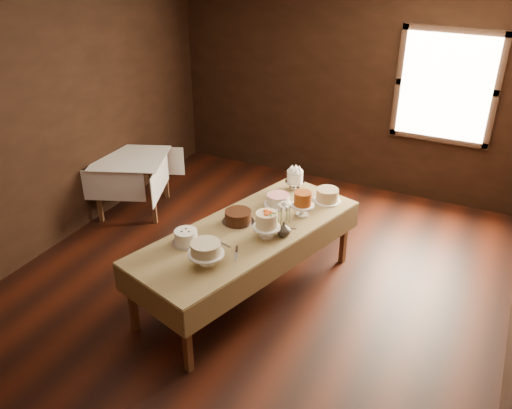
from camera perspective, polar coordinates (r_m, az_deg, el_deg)
The scene contains 21 objects.
floor at distance 5.72m, azimuth -0.89°, elevation -9.28°, with size 5.00×6.00×0.01m, color black.
ceiling at distance 4.58m, azimuth -1.17°, elevation 19.69°, with size 5.00×6.00×0.01m, color beige.
wall_back at distance 7.62m, azimuth 9.52°, elevation 12.01°, with size 5.00×0.02×2.80m, color black.
wall_left at distance 6.44m, azimuth -21.41°, elevation 7.42°, with size 0.02×6.00×2.80m, color black.
window at distance 7.26m, azimuth 19.50°, elevation 11.65°, with size 1.10×0.05×1.30m, color #FFEABF.
display_table at distance 5.32m, azimuth -0.91°, elevation -3.20°, with size 1.64×2.64×0.76m.
side_table at distance 7.15m, azimuth -13.15°, elevation 4.22°, with size 1.15×1.15×0.75m.
cake_meringue at distance 6.05m, azimuth 4.13°, elevation 2.59°, with size 0.22×0.22×0.23m.
cake_speckled at distance 5.84m, azimuth 7.57°, elevation 0.96°, with size 0.30×0.30×0.14m.
cake_lattice at distance 5.72m, azimuth 2.34°, elevation 0.44°, with size 0.33×0.33×0.11m.
cake_caramel at distance 5.50m, azimuth 4.96°, elevation -0.07°, with size 0.25×0.25×0.28m.
cake_chocolate at distance 5.39m, azimuth -1.91°, elevation -1.33°, with size 0.35×0.35×0.13m.
cake_flowers at distance 5.11m, azimuth 1.13°, elevation -2.32°, with size 0.27×0.27×0.28m.
cake_swirl at distance 5.08m, azimuth -7.44°, elevation -3.50°, with size 0.27×0.27×0.14m.
cake_cream at distance 4.75m, azimuth -5.34°, elevation -5.26°, with size 0.37×0.37×0.23m.
cake_server_a at distance 5.06m, azimuth -3.36°, elevation -4.24°, with size 0.24×0.03×0.01m, color silver.
cake_server_b at distance 4.89m, azimuth -2.12°, elevation -5.49°, with size 0.24×0.03×0.01m, color silver.
cake_server_c at distance 5.50m, azimuth 0.39°, elevation -1.33°, with size 0.24×0.03×0.01m, color silver.
cake_server_d at distance 5.31m, azimuth 3.51°, elevation -2.57°, with size 0.24×0.03×0.01m, color silver.
flower_vase at distance 5.16m, azimuth 2.95°, elevation -2.62°, with size 0.14×0.14×0.14m, color #2D2823.
flower_bouquet at distance 5.07m, azimuth 3.00°, elevation -0.76°, with size 0.14×0.14×0.20m, color white, non-canonical shape.
Camera 1 is at (2.08, -4.03, 3.48)m, focal length 37.69 mm.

